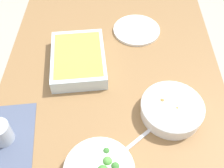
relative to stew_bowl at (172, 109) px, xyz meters
name	(u,v)px	position (x,y,z in m)	size (l,w,h in m)	color
ground_plane	(112,161)	(0.14, 0.22, -0.77)	(6.00, 6.00, 0.00)	#B2A899
dining_table	(112,97)	(0.14, 0.22, -0.12)	(1.20, 0.90, 0.74)	olive
placemat	(5,139)	(-0.11, 0.58, -0.03)	(0.28, 0.20, 0.00)	#4C5670
stew_bowl	(172,109)	(0.00, 0.00, 0.00)	(0.23, 0.23, 0.06)	white
baking_dish	(78,59)	(0.25, 0.36, 0.00)	(0.32, 0.25, 0.06)	silver
drink_cup	(1,134)	(-0.11, 0.58, 0.01)	(0.07, 0.07, 0.08)	#B2BCC6
side_plate	(137,30)	(0.47, 0.10, -0.03)	(0.22, 0.22, 0.01)	silver
spoon_by_stew	(150,130)	(-0.07, 0.08, -0.03)	(0.13, 0.14, 0.01)	silver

